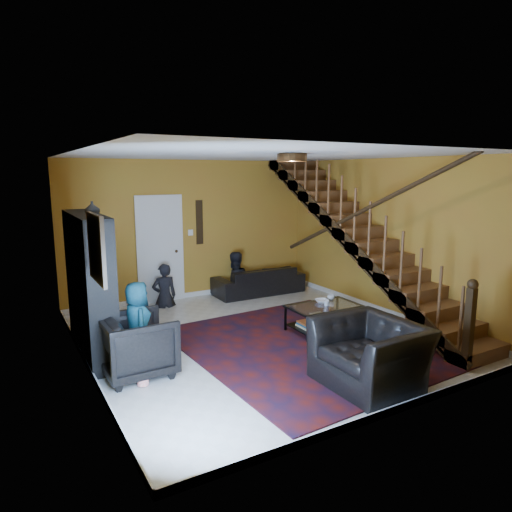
{
  "coord_description": "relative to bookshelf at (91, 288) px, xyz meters",
  "views": [
    {
      "loc": [
        -3.48,
        -5.89,
        2.54
      ],
      "look_at": [
        0.14,
        0.4,
        1.22
      ],
      "focal_mm": 32.0,
      "sensor_mm": 36.0,
      "label": 1
    }
  ],
  "objects": [
    {
      "name": "staircase",
      "position": [
        4.53,
        -0.6,
        0.43
      ],
      "size": [
        0.95,
        5.02,
        3.18
      ],
      "color": "brown",
      "rests_on": "floor"
    },
    {
      "name": "vase",
      "position": [
        -0.0,
        -0.5,
        1.13
      ],
      "size": [
        0.18,
        0.18,
        0.19
      ],
      "primitive_type": "imported",
      "color": "#999999",
      "rests_on": "bookshelf"
    },
    {
      "name": "ceiling_fixture",
      "position": [
        2.4,
        -1.4,
        1.78
      ],
      "size": [
        0.4,
        0.4,
        0.1
      ],
      "primitive_type": "cylinder",
      "color": "#3F2814",
      "rests_on": "room"
    },
    {
      "name": "bowl",
      "position": [
        3.48,
        -0.74,
        -0.5
      ],
      "size": [
        0.26,
        0.26,
        0.05
      ],
      "primitive_type": "imported",
      "rotation": [
        0.0,
        0.0,
        -0.23
      ],
      "color": "#999999",
      "rests_on": "coffee_table"
    },
    {
      "name": "cup_a",
      "position": [
        3.7,
        -0.71,
        -0.48
      ],
      "size": [
        0.13,
        0.13,
        0.09
      ],
      "primitive_type": "imported",
      "rotation": [
        0.0,
        0.0,
        0.12
      ],
      "color": "#999999",
      "rests_on": "coffee_table"
    },
    {
      "name": "armchair_right",
      "position": [
        2.7,
        -2.68,
        -0.57
      ],
      "size": [
        1.06,
        1.21,
        0.78
      ],
      "primitive_type": "imported",
      "rotation": [
        0.0,
        0.0,
        -1.56
      ],
      "color": "black",
      "rests_on": "floor"
    },
    {
      "name": "door",
      "position": [
        1.7,
        2.12,
        0.06
      ],
      "size": [
        0.82,
        0.05,
        2.05
      ],
      "primitive_type": "cube",
      "color": "silver",
      "rests_on": "floor"
    },
    {
      "name": "person_child",
      "position": [
        0.45,
        -0.67,
        -0.4
      ],
      "size": [
        0.39,
        0.57,
        1.13
      ],
      "primitive_type": "imported",
      "rotation": [
        0.0,
        0.0,
        1.52
      ],
      "color": "#1B5467",
      "rests_on": "armchair_left"
    },
    {
      "name": "framed_picture",
      "position": [
        -0.17,
        -1.5,
        0.79
      ],
      "size": [
        0.04,
        0.74,
        0.74
      ],
      "primitive_type": "cube",
      "color": "maroon",
      "rests_on": "room"
    },
    {
      "name": "sofa",
      "position": [
        3.71,
        1.7,
        -0.68
      ],
      "size": [
        1.94,
        0.78,
        0.56
      ],
      "primitive_type": "imported",
      "rotation": [
        0.0,
        0.0,
        3.13
      ],
      "color": "black",
      "rests_on": "floor"
    },
    {
      "name": "cup_b",
      "position": [
        3.42,
        -0.94,
        -0.49
      ],
      "size": [
        0.1,
        0.1,
        0.09
      ],
      "primitive_type": "imported",
      "rotation": [
        0.0,
        0.0,
        -0.08
      ],
      "color": "#999999",
      "rests_on": "coffee_table"
    },
    {
      "name": "bookshelf",
      "position": [
        0.0,
        0.0,
        0.0
      ],
      "size": [
        0.35,
        1.8,
        2.0
      ],
      "color": "black",
      "rests_on": "floor"
    },
    {
      "name": "wall_hanging",
      "position": [
        2.55,
        2.13,
        0.59
      ],
      "size": [
        0.14,
        0.03,
        0.9
      ],
      "primitive_type": "cube",
      "color": "black",
      "rests_on": "room"
    },
    {
      "name": "person_adult_b",
      "position": [
        3.15,
        1.75,
        -0.72
      ],
      "size": [
        0.69,
        0.54,
        1.39
      ],
      "primitive_type": "imported",
      "rotation": [
        0.0,
        0.0,
        3.17
      ],
      "color": "black",
      "rests_on": "sofa"
    },
    {
      "name": "person_adult_a",
      "position": [
        1.63,
        1.75,
        -0.77
      ],
      "size": [
        0.49,
        0.34,
        1.29
      ],
      "primitive_type": "imported",
      "rotation": [
        0.0,
        0.0,
        3.07
      ],
      "color": "black",
      "rests_on": "sofa"
    },
    {
      "name": "rug",
      "position": [
        2.77,
        -1.26,
        -0.96
      ],
      "size": [
        3.43,
        3.87,
        0.02
      ],
      "primitive_type": "cube",
      "rotation": [
        0.0,
        0.0,
        0.05
      ],
      "color": "#47100C",
      "rests_on": "floor"
    },
    {
      "name": "coffee_table",
      "position": [
        3.42,
        -0.88,
        -0.72
      ],
      "size": [
        1.16,
        0.7,
        0.44
      ],
      "rotation": [
        0.0,
        0.0,
        -0.03
      ],
      "color": "black",
      "rests_on": "floor"
    },
    {
      "name": "popcorn_bucket",
      "position": [
        0.3,
        -1.35,
        -0.86
      ],
      "size": [
        0.15,
        0.15,
        0.16
      ],
      "primitive_type": "cylinder",
      "rotation": [
        0.0,
        0.0,
        -0.04
      ],
      "color": "red",
      "rests_on": "rug"
    },
    {
      "name": "room",
      "position": [
        1.07,
        0.73,
        -0.91
      ],
      "size": [
        5.5,
        5.5,
        5.5
      ],
      "color": "#A98425",
      "rests_on": "ground"
    },
    {
      "name": "armchair_left",
      "position": [
        0.35,
        -1.01,
        -0.57
      ],
      "size": [
        0.89,
        0.86,
        0.79
      ],
      "primitive_type": "imported",
      "rotation": [
        0.0,
        0.0,
        1.59
      ],
      "color": "black",
      "rests_on": "floor"
    },
    {
      "name": "floor",
      "position": [
        2.4,
        -0.6,
        -0.96
      ],
      "size": [
        5.5,
        5.5,
        0.0
      ],
      "primitive_type": "plane",
      "color": "beige",
      "rests_on": "ground"
    }
  ]
}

